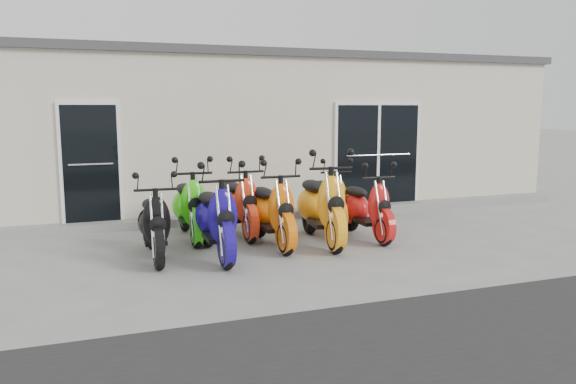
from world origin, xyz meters
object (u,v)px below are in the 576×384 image
object	(u,v)px
scooter_front_orange_a	(271,201)
scooter_front_red	(366,199)
scooter_front_black	(154,214)
scooter_back_yellow	(329,192)
scooter_back_green	(189,197)
scooter_back_red	(239,194)
scooter_front_orange_b	(321,195)
scooter_front_blue	(215,208)

from	to	relation	value
scooter_front_orange_a	scooter_front_red	world-z (taller)	scooter_front_orange_a
scooter_front_black	scooter_back_yellow	world-z (taller)	scooter_front_black
scooter_back_green	scooter_back_yellow	xyz separation A→B (m)	(2.59, 0.08, -0.06)
scooter_front_black	scooter_back_red	distance (m)	1.90
scooter_back_green	scooter_front_red	bearing A→B (deg)	-16.72
scooter_front_orange_a	scooter_front_orange_b	world-z (taller)	scooter_front_orange_b
scooter_front_black	scooter_front_orange_b	xyz separation A→B (m)	(2.68, 0.08, 0.12)
scooter_front_red	scooter_front_blue	bearing A→B (deg)	-171.71
scooter_front_blue	scooter_front_black	bearing A→B (deg)	165.92
scooter_front_black	scooter_front_orange_b	world-z (taller)	scooter_front_orange_b
scooter_front_orange_b	scooter_front_orange_a	bearing A→B (deg)	179.44
scooter_front_blue	scooter_front_red	size ratio (longest dim) A/B	1.11
scooter_front_black	scooter_front_red	xyz separation A→B (m)	(3.54, 0.16, -0.00)
scooter_front_red	scooter_back_red	size ratio (longest dim) A/B	0.94
scooter_front_orange_a	scooter_front_red	distance (m)	1.69
scooter_front_orange_b	scooter_back_green	size ratio (longest dim) A/B	1.10
scooter_front_orange_a	scooter_back_red	size ratio (longest dim) A/B	1.01
scooter_front_red	scooter_back_yellow	world-z (taller)	scooter_front_red
scooter_front_orange_a	scooter_back_yellow	world-z (taller)	scooter_front_orange_a
scooter_front_orange_a	scooter_front_orange_b	bearing A→B (deg)	-7.36
scooter_front_orange_b	scooter_front_red	bearing A→B (deg)	10.72
scooter_front_orange_a	scooter_front_red	bearing A→B (deg)	-1.61
scooter_front_orange_b	scooter_front_red	xyz separation A→B (m)	(0.86, 0.08, -0.12)
scooter_front_black	scooter_back_red	world-z (taller)	scooter_back_red
scooter_back_green	scooter_back_yellow	size ratio (longest dim) A/B	1.09
scooter_front_red	scooter_back_green	bearing A→B (deg)	162.32
scooter_front_black	scooter_back_red	size ratio (longest dim) A/B	0.94
scooter_front_orange_a	scooter_back_red	distance (m)	0.96
scooter_front_red	scooter_back_green	world-z (taller)	scooter_back_green
scooter_front_red	scooter_front_orange_a	bearing A→B (deg)	179.66
scooter_back_green	scooter_back_red	bearing A→B (deg)	1.79
scooter_front_black	scooter_front_red	bearing A→B (deg)	4.36
scooter_front_blue	scooter_back_yellow	bearing A→B (deg)	30.10
scooter_back_red	scooter_back_yellow	size ratio (longest dim) A/B	1.08
scooter_front_black	scooter_front_orange_b	size ratio (longest dim) A/B	0.85
scooter_front_red	scooter_back_red	xyz separation A→B (m)	(-1.99, 0.93, 0.04)
scooter_back_red	scooter_back_yellow	bearing A→B (deg)	1.12
scooter_front_black	scooter_front_blue	distance (m)	0.89
scooter_front_blue	scooter_front_orange_b	distance (m)	1.85
scooter_front_red	scooter_front_orange_b	bearing A→B (deg)	-174.81
scooter_front_black	scooter_front_blue	size ratio (longest dim) A/B	0.91
scooter_front_blue	scooter_front_red	xyz separation A→B (m)	(2.68, 0.38, -0.07)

